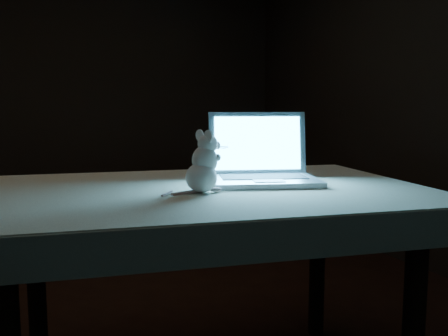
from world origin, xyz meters
name	(u,v)px	position (x,y,z in m)	size (l,w,h in m)	color
back_wall	(52,91)	(0.00, 2.50, 1.30)	(4.50, 0.04, 2.60)	black
table	(206,295)	(0.22, -0.62, 0.42)	(1.57, 1.01, 0.84)	black
tablecloth	(221,205)	(0.26, -0.68, 0.79)	(1.69, 1.13, 0.12)	beige
laptop	(265,148)	(0.48, -0.63, 1.00)	(0.43, 0.38, 0.29)	#A8A8AC
plush_mouse	(201,162)	(0.16, -0.72, 0.96)	(0.17, 0.17, 0.23)	white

